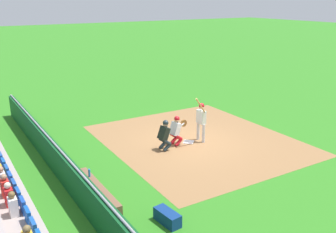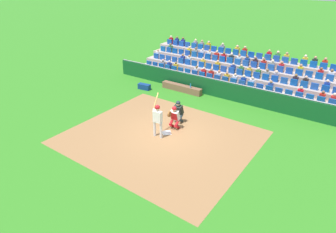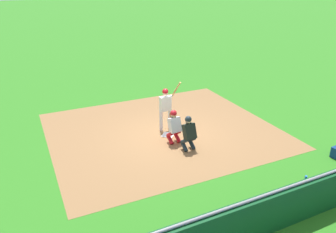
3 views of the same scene
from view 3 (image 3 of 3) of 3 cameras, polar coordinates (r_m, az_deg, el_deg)
name	(u,v)px [view 3 (image 3 of 3)]	position (r m, az deg, el deg)	size (l,w,h in m)	color
ground_plane	(168,135)	(12.95, 0.00, -3.27)	(160.00, 160.00, 0.00)	#2D7A1E
infield_dirt_patch	(163,130)	(13.35, -0.94, -2.39)	(8.74, 7.61, 0.01)	olive
home_plate_marker	(168,135)	(12.94, 0.00, -3.21)	(0.44, 0.44, 0.02)	white
batter_at_plate	(166,105)	(13.02, -0.39, 2.06)	(0.65, 0.71, 2.11)	silver
catcher_crouching	(174,125)	(12.13, 1.05, -1.41)	(0.49, 0.74, 1.31)	red
home_plate_umpire	(189,132)	(11.65, 3.59, -2.64)	(0.48, 0.48, 1.30)	#1D292F
dugout_wall	(273,211)	(8.65, 17.62, -15.33)	(16.39, 0.24, 1.18)	#0F4921
dugout_bench	(323,185)	(10.70, 25.18, -10.66)	(2.97, 0.40, 0.44)	brown
water_bottle_on_bench	(305,180)	(10.04, 22.61, -10.10)	(0.07, 0.07, 0.27)	blue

